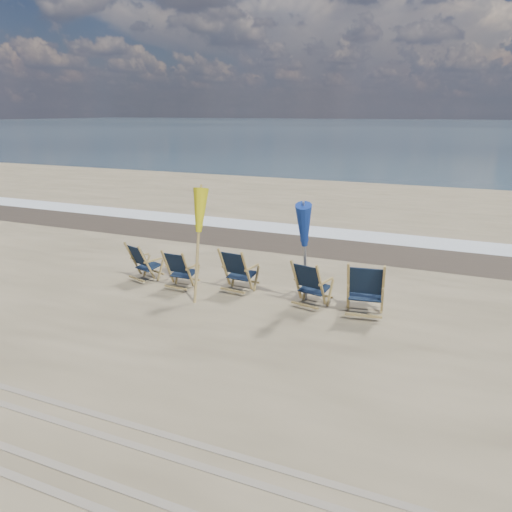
{
  "coord_description": "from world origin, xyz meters",
  "views": [
    {
      "loc": [
        3.74,
        -6.31,
        3.6
      ],
      "look_at": [
        0.0,
        2.2,
        0.9
      ],
      "focal_mm": 35.0,
      "sensor_mm": 36.0,
      "label": 1
    }
  ],
  "objects_px": {
    "beach_chair_2": "(247,273)",
    "beach_chair_0": "(147,265)",
    "beach_chair_1": "(188,271)",
    "beach_chair_3": "(321,287)",
    "umbrella_yellow": "(196,216)",
    "umbrella_blue": "(306,223)",
    "beach_chair_4": "(383,292)"
  },
  "relations": [
    {
      "from": "beach_chair_0",
      "to": "beach_chair_2",
      "type": "bearing_deg",
      "value": -156.13
    },
    {
      "from": "beach_chair_2",
      "to": "umbrella_yellow",
      "type": "distance_m",
      "value": 1.54
    },
    {
      "from": "beach_chair_3",
      "to": "umbrella_yellow",
      "type": "xyz_separation_m",
      "value": [
        -2.41,
        -0.33,
        1.2
      ]
    },
    {
      "from": "beach_chair_4",
      "to": "umbrella_yellow",
      "type": "distance_m",
      "value": 3.73
    },
    {
      "from": "beach_chair_0",
      "to": "beach_chair_2",
      "type": "distance_m",
      "value": 2.27
    },
    {
      "from": "beach_chair_1",
      "to": "beach_chair_3",
      "type": "height_order",
      "value": "beach_chair_3"
    },
    {
      "from": "beach_chair_2",
      "to": "beach_chair_4",
      "type": "relative_size",
      "value": 0.89
    },
    {
      "from": "beach_chair_1",
      "to": "beach_chair_4",
      "type": "distance_m",
      "value": 3.93
    },
    {
      "from": "beach_chair_1",
      "to": "beach_chair_0",
      "type": "bearing_deg",
      "value": -1.28
    },
    {
      "from": "beach_chair_0",
      "to": "beach_chair_2",
      "type": "height_order",
      "value": "beach_chair_2"
    },
    {
      "from": "beach_chair_3",
      "to": "umbrella_yellow",
      "type": "relative_size",
      "value": 0.43
    },
    {
      "from": "beach_chair_1",
      "to": "umbrella_yellow",
      "type": "distance_m",
      "value": 1.33
    },
    {
      "from": "beach_chair_2",
      "to": "beach_chair_0",
      "type": "bearing_deg",
      "value": 11.84
    },
    {
      "from": "beach_chair_3",
      "to": "beach_chair_4",
      "type": "xyz_separation_m",
      "value": [
        1.12,
        0.04,
        0.07
      ]
    },
    {
      "from": "umbrella_blue",
      "to": "beach_chair_0",
      "type": "bearing_deg",
      "value": -177.38
    },
    {
      "from": "beach_chair_2",
      "to": "umbrella_yellow",
      "type": "relative_size",
      "value": 0.44
    },
    {
      "from": "beach_chair_1",
      "to": "beach_chair_3",
      "type": "distance_m",
      "value": 2.81
    },
    {
      "from": "beach_chair_0",
      "to": "beach_chair_3",
      "type": "bearing_deg",
      "value": -161.58
    },
    {
      "from": "beach_chair_0",
      "to": "beach_chair_1",
      "type": "height_order",
      "value": "beach_chair_0"
    },
    {
      "from": "beach_chair_2",
      "to": "umbrella_yellow",
      "type": "xyz_separation_m",
      "value": [
        -0.81,
        -0.53,
        1.2
      ]
    },
    {
      "from": "beach_chair_2",
      "to": "beach_chair_4",
      "type": "distance_m",
      "value": 2.73
    },
    {
      "from": "beach_chair_2",
      "to": "beach_chair_4",
      "type": "bearing_deg",
      "value": -177.52
    },
    {
      "from": "beach_chair_0",
      "to": "umbrella_blue",
      "type": "xyz_separation_m",
      "value": [
        3.49,
        0.16,
        1.19
      ]
    },
    {
      "from": "umbrella_yellow",
      "to": "umbrella_blue",
      "type": "bearing_deg",
      "value": 12.71
    },
    {
      "from": "beach_chair_1",
      "to": "beach_chair_3",
      "type": "xyz_separation_m",
      "value": [
        2.81,
        0.08,
        0.04
      ]
    },
    {
      "from": "beach_chair_0",
      "to": "beach_chair_2",
      "type": "relative_size",
      "value": 0.92
    },
    {
      "from": "beach_chair_1",
      "to": "beach_chair_3",
      "type": "bearing_deg",
      "value": -177.01
    },
    {
      "from": "beach_chair_3",
      "to": "umbrella_blue",
      "type": "xyz_separation_m",
      "value": [
        -0.37,
        0.13,
        1.16
      ]
    },
    {
      "from": "beach_chair_0",
      "to": "beach_chair_1",
      "type": "relative_size",
      "value": 1.01
    },
    {
      "from": "beach_chair_3",
      "to": "umbrella_blue",
      "type": "distance_m",
      "value": 1.22
    },
    {
      "from": "beach_chair_1",
      "to": "beach_chair_4",
      "type": "height_order",
      "value": "beach_chair_4"
    },
    {
      "from": "beach_chair_2",
      "to": "beach_chair_4",
      "type": "height_order",
      "value": "beach_chair_4"
    }
  ]
}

